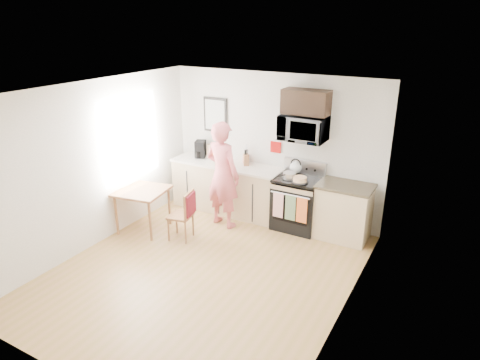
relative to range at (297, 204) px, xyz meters
The scene contains 28 objects.
floor 2.12m from the range, 107.69° to the right, with size 4.60×4.60×0.00m, color olive.
back_wall 1.12m from the range, 152.75° to the left, with size 4.00×0.04×2.60m, color beige.
front_wall 4.41m from the range, 98.38° to the right, with size 4.00×0.04×2.60m, color beige.
left_wall 3.40m from the range, 143.09° to the right, with size 0.04×4.60×2.60m, color beige.
right_wall 2.55m from the range, 55.26° to the right, with size 0.04×4.60×2.60m, color beige.
ceiling 3.00m from the range, 107.69° to the right, with size 4.00×4.60×0.04m, color white.
window 3.06m from the range, 155.62° to the right, with size 0.06×1.40×1.50m.
cabinet_left 1.43m from the range, behind, with size 2.10×0.60×0.90m, color #D0B185.
countertop_left 1.51m from the range, behind, with size 2.14×0.64×0.04m, color beige.
cabinet_right 0.80m from the range, ahead, with size 0.84×0.60×0.90m, color #D0B185.
countertop_right 0.93m from the range, ahead, with size 0.88×0.64×0.04m, color black.
range is the anchor object (origin of this frame).
microwave 1.33m from the range, 90.06° to the left, with size 0.76×0.51×0.42m, color silver.
upper_cabinet 1.75m from the range, 90.04° to the left, with size 0.76×0.35×0.40m, color black.
wall_art 2.27m from the range, behind, with size 0.50×0.04×0.65m.
wall_trivet 1.09m from the range, 151.92° to the left, with size 0.20×0.02×0.20m, color #A8100E.
person 1.39m from the range, 156.04° to the right, with size 0.68×0.45×1.87m, color #D43A50.
dining_table 2.66m from the range, 149.27° to the right, with size 0.79×0.79×0.74m.
chair 1.91m from the range, 137.35° to the right, with size 0.46×0.42×0.85m.
knife_block 1.24m from the range, behind, with size 0.09×0.13×0.20m, color brown.
utensil_crock 1.33m from the range, 168.39° to the left, with size 0.12×0.12×0.36m.
fruit_bowl 1.94m from the range, behind, with size 0.27×0.27×0.10m.
milk_carton 1.99m from the range, behind, with size 0.10×0.10×0.26m, color tan.
coffee_maker 2.16m from the range, behind, with size 0.25×0.30×0.33m.
bread_bag 1.55m from the range, behind, with size 0.29×0.13×0.11m, color tan.
cake 0.57m from the range, 63.25° to the right, with size 0.27×0.27×0.09m.
kettle 0.64m from the range, 126.97° to the left, with size 0.21×0.21×0.27m.
pot 0.57m from the range, 136.59° to the right, with size 0.22×0.35×0.11m.
Camera 1 is at (3.05, -4.40, 3.45)m, focal length 32.00 mm.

